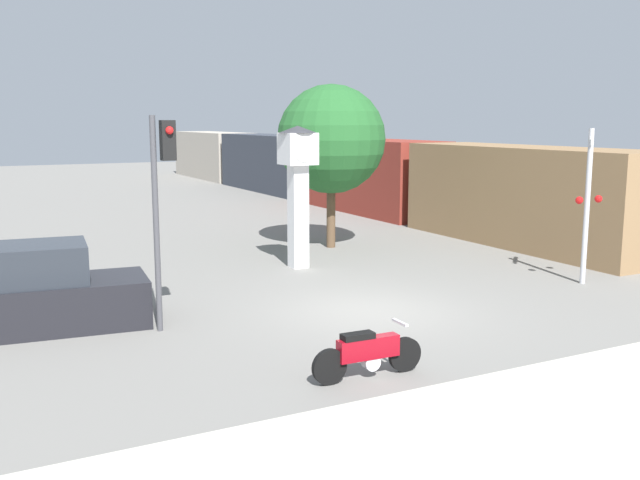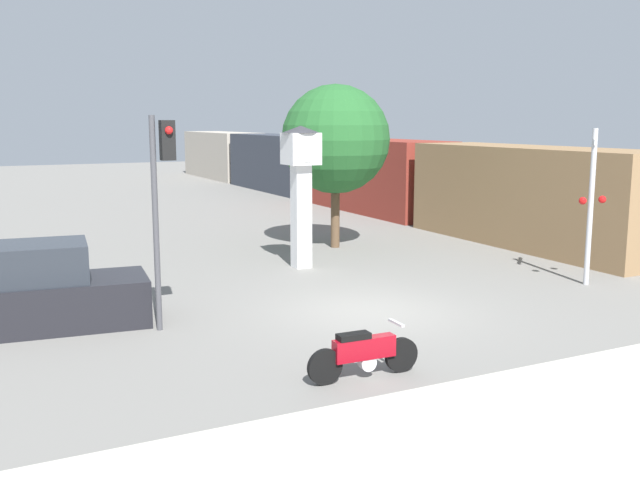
# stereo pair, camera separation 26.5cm
# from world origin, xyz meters

# --- Properties ---
(ground_plane) EXTENTS (120.00, 120.00, 0.00)m
(ground_plane) POSITION_xyz_m (0.00, 0.00, 0.00)
(ground_plane) COLOR slate
(motorcycle) EXTENTS (2.07, 0.45, 0.91)m
(motorcycle) POSITION_xyz_m (-2.24, -3.62, 0.44)
(motorcycle) COLOR black
(motorcycle) RESTS_ON ground_plane
(clock_tower) EXTENTS (1.10, 1.10, 4.14)m
(clock_tower) POSITION_xyz_m (0.72, 5.18, 2.76)
(clock_tower) COLOR white
(clock_tower) RESTS_ON ground_plane
(freight_train) EXTENTS (2.80, 43.30, 3.40)m
(freight_train) POSITION_xyz_m (9.51, 21.53, 1.70)
(freight_train) COLOR olive
(freight_train) RESTS_ON ground_plane
(traffic_light) EXTENTS (0.50, 0.35, 4.40)m
(traffic_light) POSITION_xyz_m (-4.48, 0.71, 3.02)
(traffic_light) COLOR #47474C
(traffic_light) RESTS_ON ground_plane
(railroad_crossing_signal) EXTENTS (0.90, 0.82, 4.10)m
(railroad_crossing_signal) POSITION_xyz_m (6.52, -0.23, 2.23)
(railroad_crossing_signal) COLOR #B7B7BC
(railroad_crossing_signal) RESTS_ON ground_plane
(street_tree) EXTENTS (3.64, 3.64, 5.49)m
(street_tree) POSITION_xyz_m (3.17, 7.70, 3.66)
(street_tree) COLOR brown
(street_tree) RESTS_ON ground_plane
(parked_car) EXTENTS (4.37, 2.23, 1.80)m
(parked_car) POSITION_xyz_m (-6.78, 1.97, 0.75)
(parked_car) COLOR black
(parked_car) RESTS_ON ground_plane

